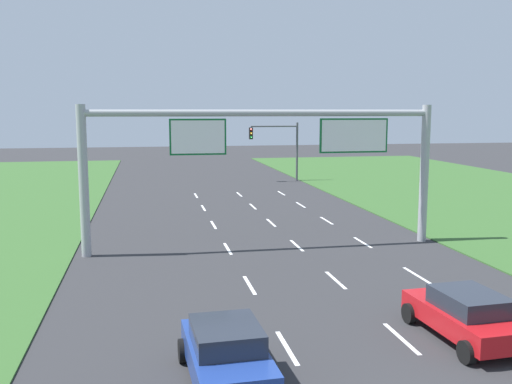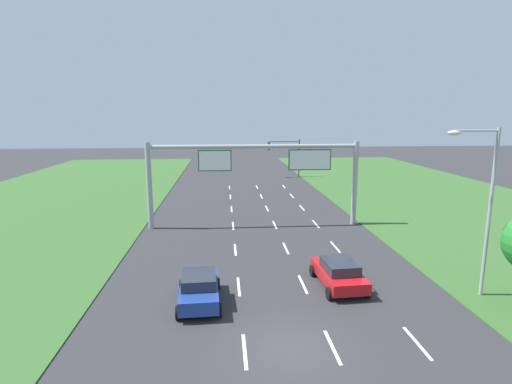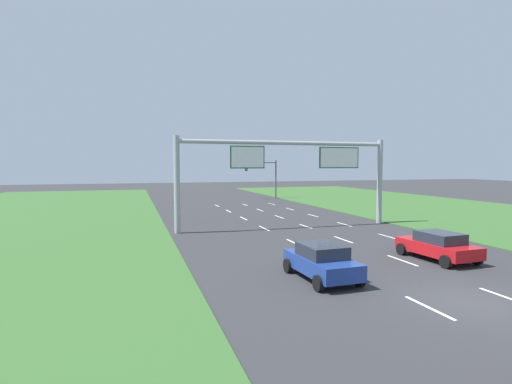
# 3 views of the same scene
# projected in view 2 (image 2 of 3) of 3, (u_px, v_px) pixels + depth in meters

# --- Properties ---
(ground_plane) EXTENTS (200.00, 200.00, 0.00)m
(ground_plane) POSITION_uv_depth(u_px,v_px,m) (289.00, 349.00, 15.73)
(ground_plane) COLOR #2D2D30
(lane_dashes_inner_left) EXTENTS (0.14, 56.40, 0.01)m
(lane_dashes_inner_left) POSITION_uv_depth(u_px,v_px,m) (237.00, 266.00, 24.40)
(lane_dashes_inner_left) COLOR white
(lane_dashes_inner_left) RESTS_ON ground_plane
(lane_dashes_inner_right) EXTENTS (0.14, 56.40, 0.01)m
(lane_dashes_inner_right) POSITION_uv_depth(u_px,v_px,m) (293.00, 264.00, 24.68)
(lane_dashes_inner_right) COLOR white
(lane_dashes_inner_right) RESTS_ON ground_plane
(lane_dashes_slip) EXTENTS (0.14, 56.40, 0.01)m
(lane_dashes_slip) POSITION_uv_depth(u_px,v_px,m) (349.00, 262.00, 24.96)
(lane_dashes_slip) COLOR white
(lane_dashes_slip) RESTS_ON ground_plane
(car_near_red) EXTENTS (2.22, 4.06, 1.52)m
(car_near_red) POSITION_uv_depth(u_px,v_px,m) (199.00, 288.00, 19.40)
(car_near_red) COLOR navy
(car_near_red) RESTS_ON ground_plane
(car_mid_lane) EXTENTS (2.42, 4.25, 1.46)m
(car_mid_lane) POSITION_uv_depth(u_px,v_px,m) (339.00, 273.00, 21.38)
(car_mid_lane) COLOR red
(car_mid_lane) RESTS_ON ground_plane
(sign_gantry) EXTENTS (17.24, 0.44, 7.00)m
(sign_gantry) POSITION_uv_depth(u_px,v_px,m) (258.00, 168.00, 32.24)
(sign_gantry) COLOR #9EA0A5
(sign_gantry) RESTS_ON ground_plane
(traffic_light_mast) EXTENTS (4.76, 0.49, 5.60)m
(traffic_light_mast) POSITION_uv_depth(u_px,v_px,m) (286.00, 151.00, 58.47)
(traffic_light_mast) COLOR #47494F
(traffic_light_mast) RESTS_ON ground_plane
(street_lamp) EXTENTS (2.61, 0.32, 8.50)m
(street_lamp) POSITION_uv_depth(u_px,v_px,m) (484.00, 199.00, 19.40)
(street_lamp) COLOR #9EA0A5
(street_lamp) RESTS_ON ground_plane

